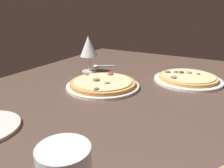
{
  "coord_description": "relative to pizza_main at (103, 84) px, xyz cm",
  "views": [
    {
      "loc": [
        63.13,
        32.13,
        33.17
      ],
      "look_at": [
        -2.7,
        -5.54,
        7.0
      ],
      "focal_mm": 36.51,
      "sensor_mm": 36.0,
      "label": 1
    }
  ],
  "objects": [
    {
      "name": "wine_glass_far",
      "position": [
        -15.01,
        -16.83,
        10.1
      ],
      "size": [
        7.79,
        7.79,
        16.53
      ],
      "color": "silver",
      "rests_on": "dining_table"
    },
    {
      "name": "pizza_side",
      "position": [
        -23.12,
        26.2,
        -0.02
      ],
      "size": [
        26.97,
        26.97,
        3.29
      ],
      "color": "white",
      "rests_on": "dining_table"
    },
    {
      "name": "spoon",
      "position": [
        -24.64,
        -17.88,
        -0.75
      ],
      "size": [
        7.94,
        10.3,
        1.0
      ],
      "color": "silver",
      "rests_on": "dining_table"
    },
    {
      "name": "pizza_main",
      "position": [
        0.0,
        0.0,
        0.0
      ],
      "size": [
        27.46,
        27.46,
        3.4
      ],
      "color": "silver",
      "rests_on": "dining_table"
    },
    {
      "name": "dining_table",
      "position": [
        5.41,
        11.09,
        -3.21
      ],
      "size": [
        150.0,
        110.0,
        4.0
      ],
      "primitive_type": "cube",
      "color": "brown",
      "rests_on": "ground"
    }
  ]
}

